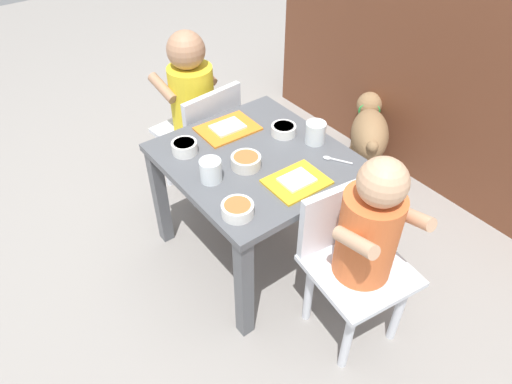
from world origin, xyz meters
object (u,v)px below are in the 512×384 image
(water_cup_left, at_px, (315,134))
(seated_child_right, at_px, (365,234))
(seated_child_left, at_px, (193,99))
(veggie_bowl_near, at_px, (238,209))
(food_tray_right, at_px, (297,181))
(food_tray_left, at_px, (228,128))
(veggie_bowl_far, at_px, (284,130))
(water_cup_right, at_px, (211,172))
(spoon_by_left_tray, at_px, (334,159))
(cereal_bowl_right_side, at_px, (185,147))
(dining_table, at_px, (256,174))
(dog, at_px, (369,131))
(cereal_bowl_left_side, at_px, (246,161))

(water_cup_left, bearing_deg, seated_child_right, -23.94)
(seated_child_left, distance_m, veggie_bowl_near, 0.70)
(food_tray_right, bearing_deg, veggie_bowl_near, -88.79)
(food_tray_left, relative_size, veggie_bowl_far, 2.38)
(water_cup_right, relative_size, veggie_bowl_near, 0.78)
(water_cup_left, bearing_deg, spoon_by_left_tray, -9.88)
(seated_child_left, xyz_separation_m, veggie_bowl_far, (0.41, 0.12, 0.02))
(cereal_bowl_right_side, relative_size, veggie_bowl_far, 0.98)
(seated_child_right, distance_m, food_tray_left, 0.65)
(dining_table, relative_size, spoon_by_left_tray, 6.44)
(dog, height_order, water_cup_right, water_cup_right)
(seated_child_right, xyz_separation_m, food_tray_left, (-0.64, -0.02, 0.02))
(cereal_bowl_right_side, distance_m, spoon_by_left_tray, 0.50)
(food_tray_left, bearing_deg, veggie_bowl_far, 44.65)
(seated_child_right, bearing_deg, veggie_bowl_far, 166.23)
(food_tray_right, height_order, veggie_bowl_near, veggie_bowl_near)
(food_tray_left, distance_m, water_cup_right, 0.29)
(food_tray_right, distance_m, cereal_bowl_left_side, 0.18)
(veggie_bowl_near, bearing_deg, seated_child_right, 42.53)
(cereal_bowl_right_side, bearing_deg, dining_table, 47.92)
(dining_table, height_order, food_tray_left, food_tray_left)
(dining_table, height_order, cereal_bowl_left_side, cereal_bowl_left_side)
(dining_table, distance_m, seated_child_right, 0.46)
(cereal_bowl_right_side, relative_size, veggie_bowl_near, 0.91)
(dining_table, distance_m, food_tray_right, 0.21)
(water_cup_right, bearing_deg, veggie_bowl_far, 100.04)
(spoon_by_left_tray, bearing_deg, dog, 117.61)
(dog, distance_m, water_cup_left, 0.60)
(food_tray_left, distance_m, veggie_bowl_far, 0.20)
(cereal_bowl_left_side, relative_size, spoon_by_left_tray, 1.05)
(spoon_by_left_tray, bearing_deg, seated_child_left, -166.45)
(food_tray_left, relative_size, cereal_bowl_right_side, 2.42)
(dining_table, xyz_separation_m, spoon_by_left_tray, (0.17, 0.19, 0.08))
(dog, relative_size, food_tray_left, 1.72)
(cereal_bowl_left_side, xyz_separation_m, veggie_bowl_far, (-0.07, 0.22, -0.00))
(water_cup_right, bearing_deg, water_cup_left, 84.17)
(food_tray_right, xyz_separation_m, spoon_by_left_tray, (-0.01, 0.17, -0.00))
(water_cup_left, distance_m, spoon_by_left_tray, 0.12)
(cereal_bowl_right_side, bearing_deg, spoon_by_left_tray, 47.73)
(water_cup_left, bearing_deg, veggie_bowl_far, -151.39)
(water_cup_right, height_order, veggie_bowl_near, water_cup_right)
(seated_child_right, height_order, cereal_bowl_left_side, seated_child_right)
(seated_child_left, relative_size, veggie_bowl_near, 7.65)
(food_tray_left, height_order, food_tray_right, same)
(food_tray_right, relative_size, water_cup_left, 2.47)
(seated_child_right, bearing_deg, spoon_by_left_tray, 150.91)
(dog, relative_size, cereal_bowl_right_side, 4.16)
(cereal_bowl_right_side, height_order, cereal_bowl_left_side, cereal_bowl_right_side)
(seated_child_right, relative_size, veggie_bowl_near, 7.52)
(food_tray_right, relative_size, veggie_bowl_near, 1.97)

